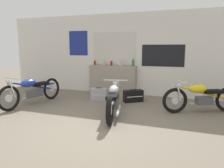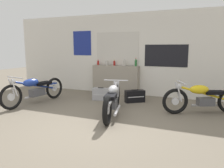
% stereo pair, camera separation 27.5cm
% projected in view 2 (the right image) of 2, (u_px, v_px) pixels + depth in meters
% --- Properties ---
extents(ground_plane, '(24.00, 24.00, 0.00)m').
position_uv_depth(ground_plane, '(90.00, 127.00, 4.52)').
color(ground_plane, '#706656').
extents(wall_back, '(10.00, 0.07, 2.80)m').
position_uv_depth(wall_back, '(138.00, 54.00, 7.44)').
color(wall_back, silver).
rests_on(wall_back, ground_plane).
extents(sill_counter, '(1.68, 0.28, 1.01)m').
position_uv_depth(sill_counter, '(116.00, 80.00, 7.71)').
color(sill_counter, gray).
rests_on(sill_counter, ground_plane).
extents(bottle_leftmost, '(0.07, 0.07, 0.19)m').
position_uv_depth(bottle_leftmost, '(98.00, 63.00, 7.90)').
color(bottle_leftmost, maroon).
rests_on(bottle_leftmost, sill_counter).
extents(bottle_left_center, '(0.09, 0.09, 0.21)m').
position_uv_depth(bottle_left_center, '(107.00, 63.00, 7.77)').
color(bottle_left_center, '#B7B2A8').
rests_on(bottle_left_center, sill_counter).
extents(bottle_center, '(0.07, 0.07, 0.20)m').
position_uv_depth(bottle_center, '(114.00, 63.00, 7.65)').
color(bottle_center, maroon).
rests_on(bottle_center, sill_counter).
extents(bottle_right_center, '(0.09, 0.09, 0.26)m').
position_uv_depth(bottle_right_center, '(125.00, 63.00, 7.46)').
color(bottle_right_center, '#B7B2A8').
rests_on(bottle_right_center, sill_counter).
extents(bottle_rightmost, '(0.07, 0.07, 0.28)m').
position_uv_depth(bottle_rightmost, '(136.00, 63.00, 7.34)').
color(bottle_rightmost, '#23662D').
rests_on(bottle_rightmost, sill_counter).
extents(motorcycle_yellow, '(1.87, 1.02, 0.81)m').
position_uv_depth(motorcycle_yellow, '(203.00, 98.00, 5.40)').
color(motorcycle_yellow, black).
rests_on(motorcycle_yellow, ground_plane).
extents(motorcycle_blue, '(0.64, 2.21, 0.86)m').
position_uv_depth(motorcycle_blue, '(35.00, 89.00, 6.40)').
color(motorcycle_blue, black).
rests_on(motorcycle_blue, ground_plane).
extents(motorcycle_silver, '(0.75, 2.03, 0.79)m').
position_uv_depth(motorcycle_silver, '(113.00, 99.00, 5.28)').
color(motorcycle_silver, black).
rests_on(motorcycle_silver, ground_plane).
extents(hard_case_black, '(0.61, 0.54, 0.39)m').
position_uv_depth(hard_case_black, '(135.00, 96.00, 6.59)').
color(hard_case_black, black).
rests_on(hard_case_black, ground_plane).
extents(hard_case_silver, '(0.55, 0.36, 0.40)m').
position_uv_depth(hard_case_silver, '(101.00, 94.00, 6.87)').
color(hard_case_silver, '#9E9EA3').
rests_on(hard_case_silver, ground_plane).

